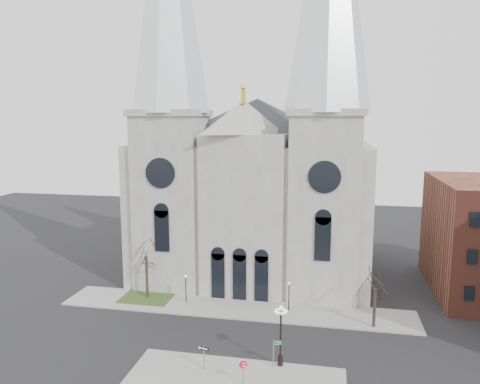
% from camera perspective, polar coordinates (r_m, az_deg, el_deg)
% --- Properties ---
extents(ground, '(160.00, 160.00, 0.00)m').
position_cam_1_polar(ground, '(45.01, -3.62, -19.38)').
color(ground, black).
rests_on(ground, ground).
extents(sidewalk_far, '(40.00, 6.00, 0.14)m').
position_cam_1_polar(sidewalk_far, '(54.64, -0.57, -13.95)').
color(sidewalk_far, gray).
rests_on(sidewalk_far, ground).
extents(grass_patch, '(6.00, 5.00, 0.18)m').
position_cam_1_polar(grass_patch, '(58.59, -11.20, -12.48)').
color(grass_patch, '#2D461E').
rests_on(grass_patch, ground).
extents(cathedral, '(33.00, 26.66, 54.00)m').
position_cam_1_polar(cathedral, '(62.02, 1.67, 6.32)').
color(cathedral, gray).
rests_on(cathedral, ground).
extents(tree_left, '(3.20, 3.20, 7.50)m').
position_cam_1_polar(tree_left, '(56.82, -11.37, -7.32)').
color(tree_left, black).
rests_on(tree_left, ground).
extents(tree_right, '(3.20, 3.20, 6.00)m').
position_cam_1_polar(tree_right, '(50.38, 16.19, -10.99)').
color(tree_right, black).
rests_on(tree_right, ground).
extents(ped_lamp_left, '(0.32, 0.32, 3.26)m').
position_cam_1_polar(ped_lamp_left, '(55.71, -6.63, -11.05)').
color(ped_lamp_left, black).
rests_on(ped_lamp_left, sidewalk_far).
extents(ped_lamp_right, '(0.32, 0.32, 3.26)m').
position_cam_1_polar(ped_lamp_right, '(53.43, 5.99, -11.94)').
color(ped_lamp_right, black).
rests_on(ped_lamp_right, sidewalk_far).
extents(stop_sign, '(0.78, 0.08, 2.16)m').
position_cam_1_polar(stop_sign, '(39.95, 0.40, -20.52)').
color(stop_sign, slate).
rests_on(stop_sign, sidewalk_near).
extents(globe_lamp, '(1.49, 1.49, 5.48)m').
position_cam_1_polar(globe_lamp, '(41.90, 4.99, -16.18)').
color(globe_lamp, black).
rests_on(globe_lamp, sidewalk_near).
extents(one_way_sign, '(0.93, 0.26, 2.16)m').
position_cam_1_polar(one_way_sign, '(42.20, -4.41, -18.99)').
color(one_way_sign, slate).
rests_on(one_way_sign, sidewalk_near).
extents(street_name_sign, '(0.76, 0.29, 2.45)m').
position_cam_1_polar(street_name_sign, '(42.59, 4.22, -18.75)').
color(street_name_sign, slate).
rests_on(street_name_sign, sidewalk_near).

